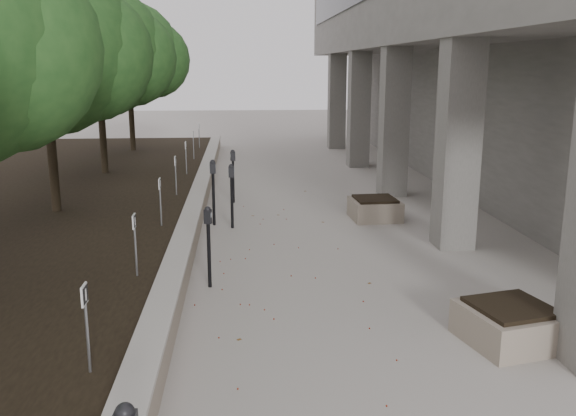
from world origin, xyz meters
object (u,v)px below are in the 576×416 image
parking_meter_3 (213,193)px  planter_back (375,208)px  parking_meter_2 (209,247)px  planter_front (510,324)px  parking_meter_5 (233,176)px  parking_meter_4 (232,196)px  crabapple_tree_4 (99,79)px  crabapple_tree_3 (46,84)px  crabapple_tree_5 (129,76)px

parking_meter_3 → planter_back: (3.72, 0.29, -0.49)m
parking_meter_2 → planter_front: size_ratio=1.21×
parking_meter_5 → parking_meter_4: bearing=-102.3°
parking_meter_5 → planter_front: size_ratio=1.26×
crabapple_tree_4 → planter_front: (7.46, -11.34, -2.86)m
crabapple_tree_4 → parking_meter_5: crabapple_tree_4 is taller
parking_meter_2 → parking_meter_4: bearing=101.4°
crabapple_tree_3 → crabapple_tree_5: size_ratio=1.00×
planter_back → planter_front: bearing=-87.2°
parking_meter_5 → planter_back: bearing=-43.7°
parking_meter_2 → planter_front: (3.96, -2.36, -0.41)m
crabapple_tree_4 → parking_meter_3: size_ratio=3.66×
planter_front → parking_meter_4: bearing=120.9°
parking_meter_3 → parking_meter_5: bearing=80.6°
crabapple_tree_4 → parking_meter_2: size_ratio=4.06×
parking_meter_3 → planter_front: size_ratio=1.34×
crabapple_tree_5 → parking_meter_3: size_ratio=3.66×
parking_meter_2 → planter_back: 5.63m
crabapple_tree_3 → parking_meter_5: crabapple_tree_3 is taller
crabapple_tree_3 → planter_front: crabapple_tree_3 is taller
parking_meter_5 → planter_back: (3.31, -2.02, -0.44)m
parking_meter_3 → parking_meter_5: 2.35m
crabapple_tree_5 → parking_meter_2: 14.62m
parking_meter_4 → parking_meter_5: (0.00, 2.60, -0.02)m
planter_back → crabapple_tree_5: bearing=126.4°
parking_meter_3 → parking_meter_2: bearing=-88.0°
planter_front → parking_meter_2: bearing=149.2°
crabapple_tree_4 → parking_meter_5: size_ratio=3.90×
crabapple_tree_4 → planter_back: 9.02m
crabapple_tree_5 → parking_meter_5: size_ratio=3.90×
parking_meter_2 → parking_meter_3: parking_meter_3 is taller
crabapple_tree_5 → planter_front: crabapple_tree_5 is taller
crabapple_tree_3 → parking_meter_3: bearing=0.2°
crabapple_tree_4 → parking_meter_2: bearing=-68.7°
crabapple_tree_4 → parking_meter_2: crabapple_tree_4 is taller
crabapple_tree_4 → parking_meter_5: (3.84, -2.68, -2.42)m
parking_meter_5 → planter_front: bearing=-79.6°
crabapple_tree_3 → planter_front: (7.46, -6.34, -2.86)m
crabapple_tree_3 → planter_back: (7.14, 0.30, -2.87)m
crabapple_tree_3 → crabapple_tree_5: (0.00, 10.00, 0.00)m
parking_meter_5 → planter_front: parking_meter_5 is taller
crabapple_tree_4 → planter_back: (7.14, -4.70, -2.87)m
parking_meter_3 → parking_meter_5: size_ratio=1.06×
crabapple_tree_5 → planter_front: (7.46, -16.34, -2.86)m
parking_meter_3 → parking_meter_4: parking_meter_3 is taller
parking_meter_4 → parking_meter_5: bearing=92.2°
parking_meter_2 → parking_meter_5: (0.33, 6.30, 0.03)m
parking_meter_5 → parking_meter_3: bearing=-112.5°
crabapple_tree_5 → planter_back: 12.38m
planter_front → planter_back: planter_front is taller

